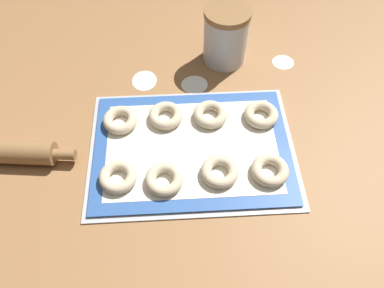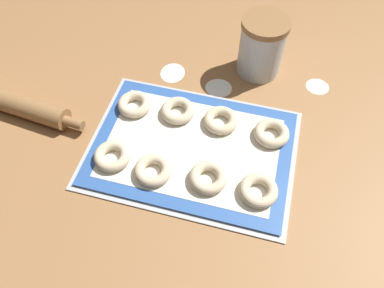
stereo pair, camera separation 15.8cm
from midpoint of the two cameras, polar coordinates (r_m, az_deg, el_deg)
ground_plane at (r=0.90m, az=-4.59°, el=-2.36°), size 2.80×2.80×0.00m
baking_tray at (r=0.90m, az=-4.96°, el=-1.35°), size 0.50×0.36×0.01m
baking_mat at (r=0.90m, az=-4.98°, el=-1.16°), size 0.47×0.34×0.00m
bagel_front_far_left at (r=0.87m, az=-16.36°, el=-5.52°), size 0.09×0.09×0.02m
bagel_front_mid_left at (r=0.84m, az=-9.59°, el=-6.06°), size 0.09×0.09×0.02m
bagel_front_mid_right at (r=0.84m, az=-1.05°, el=-4.94°), size 0.09×0.09×0.02m
bagel_front_far_right at (r=0.85m, az=6.70°, el=-4.73°), size 0.09×0.09×0.02m
bagel_back_far_left at (r=0.96m, az=-15.54°, el=2.96°), size 0.09×0.09×0.02m
bagel_back_mid_left at (r=0.95m, az=-8.79°, el=3.71°), size 0.09×0.09×0.02m
bagel_back_mid_right at (r=0.94m, az=-1.95°, el=3.93°), size 0.09×0.09×0.02m
bagel_back_far_right at (r=0.94m, az=5.89°, el=3.89°), size 0.09×0.09×0.02m
flour_canister at (r=1.06m, az=0.80°, el=15.76°), size 0.12×0.12×0.16m
flour_patch_near at (r=1.07m, az=-11.53°, el=9.04°), size 0.07×0.08×0.00m
flour_patch_far at (r=1.11m, az=9.82°, el=11.80°), size 0.06×0.06×0.00m
flour_patch_side at (r=1.04m, az=-3.98°, el=8.59°), size 0.07×0.07×0.00m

